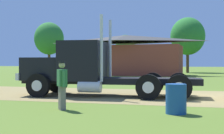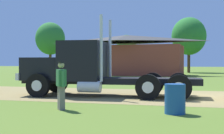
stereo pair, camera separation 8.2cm
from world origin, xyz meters
name	(u,v)px [view 1 (the left image)]	position (x,y,z in m)	size (l,w,h in m)	color
ground_plane	(210,97)	(0.00, 0.00, 0.00)	(200.00, 200.00, 0.00)	#577126
dirt_track	(210,97)	(0.00, 0.00, 0.00)	(120.00, 6.67, 0.01)	olive
truck_foreground_white	(85,70)	(-5.65, -0.68, 1.23)	(8.42, 3.09, 3.65)	black
visitor_walking_mid	(62,84)	(-4.85, -5.15, 0.87)	(0.46, 0.52, 1.61)	#33723F
steel_barrel	(176,99)	(-1.15, -5.02, 0.46)	(0.63, 0.63, 0.91)	#19478C
shed_building	(125,56)	(-9.20, 23.63, 2.36)	(14.32, 6.55, 4.90)	brown
tree_left	(49,39)	(-24.70, 34.51, 5.52)	(4.92, 4.92, 8.25)	#513823
tree_mid	(125,45)	(-12.95, 40.45, 4.51)	(3.33, 3.33, 6.39)	#513823
tree_right	(188,36)	(-2.09, 35.47, 5.52)	(5.21, 5.21, 8.40)	#513823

